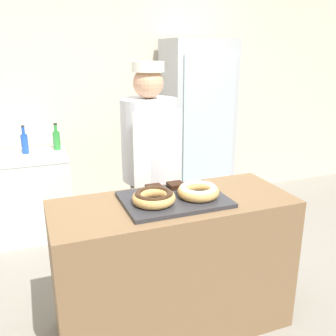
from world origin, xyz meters
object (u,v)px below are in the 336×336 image
object	(u,v)px
chest_freezer	(23,196)
serving_tray	(174,199)
baker_person	(150,171)
donut_light_glaze	(198,191)
brownie_back_left	(154,188)
brownie_back_right	(176,185)
bottle_blue	(25,143)
bottle_green	(57,139)
donut_chocolate_glaze	(154,197)
beverage_fridge	(197,128)

from	to	relation	value
chest_freezer	serving_tray	bearing A→B (deg)	-63.08
serving_tray	chest_freezer	size ratio (longest dim) A/B	0.70
chest_freezer	baker_person	bearing A→B (deg)	-48.74
serving_tray	donut_light_glaze	distance (m)	0.16
brownie_back_left	brownie_back_right	world-z (taller)	same
serving_tray	brownie_back_right	world-z (taller)	brownie_back_right
bottle_blue	bottle_green	bearing A→B (deg)	7.64
brownie_back_left	chest_freezer	world-z (taller)	brownie_back_left
brownie_back_right	baker_person	xyz separation A→B (m)	(-0.01, 0.51, -0.06)
brownie_back_right	donut_chocolate_glaze	bearing A→B (deg)	-138.39
serving_tray	chest_freezer	world-z (taller)	serving_tray
serving_tray	brownie_back_left	bearing A→B (deg)	115.77
brownie_back_left	beverage_fridge	size ratio (longest dim) A/B	0.05
bottle_blue	bottle_green	xyz separation A→B (m)	(0.30, 0.04, -0.00)
donut_light_glaze	bottle_green	size ratio (longest dim) A/B	0.94
beverage_fridge	chest_freezer	xyz separation A→B (m)	(-1.85, 0.01, -0.53)
bottle_blue	donut_light_glaze	bearing A→B (deg)	-63.04
brownie_back_left	beverage_fridge	bearing A→B (deg)	56.78
bottle_blue	bottle_green	size ratio (longest dim) A/B	1.02
brownie_back_right	bottle_blue	xyz separation A→B (m)	(-0.89, 1.69, -0.03)
brownie_back_right	beverage_fridge	bearing A→B (deg)	60.60
brownie_back_right	baker_person	distance (m)	0.51
beverage_fridge	bottle_blue	bearing A→B (deg)	176.77
donut_chocolate_glaze	brownie_back_left	size ratio (longest dim) A/B	2.61
baker_person	chest_freezer	size ratio (longest dim) A/B	1.91
brownie_back_left	bottle_blue	world-z (taller)	bottle_blue
chest_freezer	bottle_blue	xyz separation A→B (m)	(0.07, 0.09, 0.50)
donut_chocolate_glaze	beverage_fridge	world-z (taller)	beverage_fridge
brownie_back_right	beverage_fridge	distance (m)	1.82
brownie_back_left	baker_person	size ratio (longest dim) A/B	0.06
bottle_blue	bottle_green	world-z (taller)	bottle_blue
serving_tray	chest_freezer	distance (m)	2.02
serving_tray	donut_chocolate_glaze	world-z (taller)	donut_chocolate_glaze
donut_light_glaze	brownie_back_left	size ratio (longest dim) A/B	2.61
serving_tray	donut_light_glaze	world-z (taller)	donut_light_glaze
chest_freezer	bottle_green	world-z (taller)	bottle_green
chest_freezer	beverage_fridge	bearing A→B (deg)	-0.21
brownie_back_right	chest_freezer	world-z (taller)	brownie_back_right
serving_tray	baker_person	distance (m)	0.66
serving_tray	donut_chocolate_glaze	bearing A→B (deg)	-164.33
chest_freezer	bottle_blue	distance (m)	0.52
chest_freezer	brownie_back_right	bearing A→B (deg)	-58.99
donut_light_glaze	brownie_back_left	bearing A→B (deg)	138.39
beverage_fridge	brownie_back_right	bearing A→B (deg)	-119.40
bottle_blue	donut_chocolate_glaze	bearing A→B (deg)	-70.29
serving_tray	beverage_fridge	world-z (taller)	beverage_fridge
donut_light_glaze	beverage_fridge	xyz separation A→B (m)	(0.83, 1.78, -0.02)
beverage_fridge	chest_freezer	world-z (taller)	beverage_fridge
serving_tray	beverage_fridge	bearing A→B (deg)	60.90
brownie_back_left	bottle_blue	size ratio (longest dim) A/B	0.35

